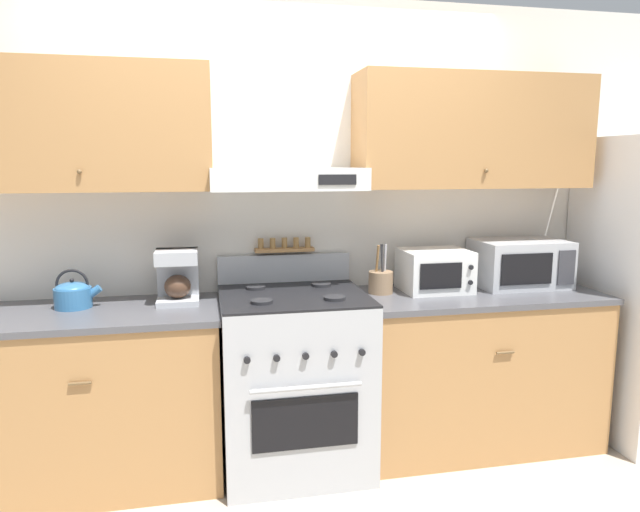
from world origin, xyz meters
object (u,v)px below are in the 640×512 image
object	(u,v)px
microwave	(519,263)
toaster_oven	(435,270)
utensil_crock	(381,281)
tea_kettle	(73,294)
stove_range	(294,379)
coffee_maker	(178,275)

from	to	relation	value
microwave	toaster_oven	distance (m)	0.55
utensil_crock	toaster_oven	distance (m)	0.33
tea_kettle	microwave	world-z (taller)	microwave
microwave	stove_range	bearing A→B (deg)	-173.94
toaster_oven	coffee_maker	bearing A→B (deg)	178.89
tea_kettle	utensil_crock	world-z (taller)	utensil_crock
tea_kettle	toaster_oven	xyz separation A→B (m)	(1.96, -0.00, 0.05)
microwave	utensil_crock	distance (m)	0.87
tea_kettle	toaster_oven	size ratio (longest dim) A/B	0.62
stove_range	toaster_oven	xyz separation A→B (m)	(0.84, 0.13, 0.54)
coffee_maker	toaster_oven	world-z (taller)	coffee_maker
stove_range	utensil_crock	xyz separation A→B (m)	(0.52, 0.13, 0.49)
utensil_crock	stove_range	bearing A→B (deg)	-166.01
utensil_crock	toaster_oven	size ratio (longest dim) A/B	0.74
coffee_maker	utensil_crock	bearing A→B (deg)	-1.35
utensil_crock	microwave	bearing A→B (deg)	1.17
coffee_maker	toaster_oven	distance (m)	1.44
tea_kettle	utensil_crock	xyz separation A→B (m)	(1.63, 0.00, -0.00)
tea_kettle	microwave	xyz separation A→B (m)	(2.50, 0.02, 0.07)
stove_range	tea_kettle	bearing A→B (deg)	173.34
coffee_maker	toaster_oven	xyz separation A→B (m)	(1.44, -0.03, -0.02)
coffee_maker	microwave	bearing A→B (deg)	-0.24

